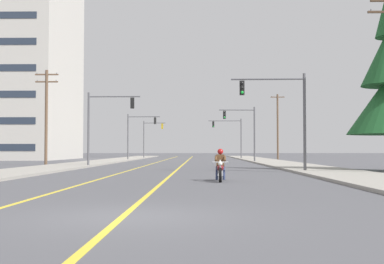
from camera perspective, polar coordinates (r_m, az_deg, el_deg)
The scene contains 15 objects.
ground_plane at distance 10.75m, azimuth -7.51°, elevation -9.57°, with size 400.00×400.00×0.00m, color #515156.
lane_stripe_center at distance 55.58m, azimuth -0.75°, elevation -3.50°, with size 0.16×100.00×0.01m, color yellow.
lane_stripe_left at distance 55.77m, azimuth -4.04°, elevation -3.49°, with size 0.16×100.00×0.01m, color yellow.
sidewalk_kerb_right at distance 51.18m, azimuth 9.86°, elevation -3.52°, with size 4.40×110.00×0.14m, color #9E998E.
sidewalk_kerb_left at distance 51.75m, azimuth -11.40°, elevation -3.49°, with size 4.40×110.00×0.14m, color #9E998E.
motorcycle_with_rider at distance 22.43m, azimuth 3.26°, elevation -4.15°, with size 0.70×2.19×1.46m.
traffic_signal_near_right at distance 31.70m, azimuth 10.41°, elevation 2.83°, with size 4.67×0.37×6.20m.
traffic_signal_near_left at distance 42.14m, azimuth -10.12°, elevation 1.60°, with size 4.40×0.37×6.20m.
traffic_signal_mid_right at distance 55.72m, azimuth 6.03°, elevation 0.67°, with size 4.04×0.52×6.20m.
traffic_signal_mid_left at distance 67.20m, azimuth -6.31°, elevation 0.23°, with size 4.41×0.43×6.20m.
traffic_signal_far_right at distance 76.40m, azimuth 4.56°, elevation -0.01°, with size 5.11×0.37×6.20m.
traffic_signal_far_left at distance 82.59m, azimuth -4.84°, elevation -0.23°, with size 3.70×0.43×6.20m.
utility_pole_left_near at distance 46.26m, azimuth -16.34°, elevation 2.01°, with size 2.10×0.26×8.54m.
utility_pole_right_far at distance 71.25m, azimuth 9.78°, elevation 0.73°, with size 1.96×0.26×9.26m.
apartment_building_far_left_block at distance 79.97m, azimuth -20.85°, elevation 7.11°, with size 19.92×19.68×27.89m.
Camera 1 is at (1.56, -10.54, 1.41)m, focal length 46.58 mm.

